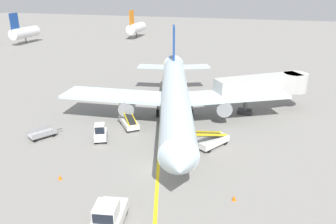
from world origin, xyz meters
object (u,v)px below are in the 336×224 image
(belt_loader_aft_hold, at_px, (212,140))
(safety_cone_nose_right, at_px, (234,198))
(ground_crew_marshaller, at_px, (180,162))
(safety_cone_nose_left, at_px, (60,177))
(pushback_tug, at_px, (109,216))
(airliner, at_px, (175,95))
(belt_loader_forward_hold, at_px, (129,120))
(baggage_cart_loaded, at_px, (42,134))
(jet_bridge, at_px, (268,85))
(baggage_tug_near_wing, at_px, (100,133))

(belt_loader_aft_hold, xyz_separation_m, safety_cone_nose_right, (3.28, -8.72, -0.56))
(ground_crew_marshaller, distance_m, safety_cone_nose_left, 10.68)
(pushback_tug, distance_m, safety_cone_nose_right, 9.86)
(airliner, distance_m, belt_loader_forward_hold, 6.42)
(ground_crew_marshaller, bearing_deg, belt_loader_forward_hold, 136.58)
(belt_loader_forward_hold, distance_m, belt_loader_aft_hold, 10.72)
(belt_loader_aft_hold, height_order, safety_cone_nose_right, belt_loader_aft_hold)
(belt_loader_forward_hold, xyz_separation_m, safety_cone_nose_left, (-1.17, -12.47, -0.56))
(baggage_cart_loaded, bearing_deg, safety_cone_nose_right, -14.16)
(pushback_tug, relative_size, baggage_cart_loaded, 1.07)
(belt_loader_forward_hold, xyz_separation_m, belt_loader_aft_hold, (10.45, -2.40, 0.00))
(airliner, xyz_separation_m, pushback_tug, (0.87, -20.10, -2.42))
(jet_bridge, xyz_separation_m, belt_loader_forward_hold, (-15.52, -10.30, -2.77))
(airliner, xyz_separation_m, ground_crew_marshaller, (3.70, -11.38, -2.51))
(airliner, xyz_separation_m, baggage_cart_loaded, (-12.82, -8.94, -2.95))
(belt_loader_aft_hold, bearing_deg, baggage_tug_near_wing, -169.99)
(baggage_tug_near_wing, distance_m, safety_cone_nose_right, 16.51)
(ground_crew_marshaller, bearing_deg, jet_bridge, 69.17)
(safety_cone_nose_left, bearing_deg, pushback_tug, -32.16)
(baggage_cart_loaded, bearing_deg, belt_loader_aft_hold, 9.96)
(jet_bridge, relative_size, baggage_tug_near_wing, 4.36)
(jet_bridge, distance_m, ground_crew_marshaller, 19.83)
(belt_loader_aft_hold, xyz_separation_m, baggage_cart_loaded, (-18.43, -3.24, -0.31))
(ground_crew_marshaller, xyz_separation_m, safety_cone_nose_left, (-9.70, -4.40, -0.69))
(airliner, height_order, belt_loader_aft_hold, airliner)
(airliner, bearing_deg, baggage_cart_loaded, -145.09)
(airliner, xyz_separation_m, safety_cone_nose_right, (8.90, -14.42, -3.20))
(belt_loader_aft_hold, bearing_deg, pushback_tug, -108.27)
(pushback_tug, bearing_deg, baggage_tug_near_wing, 119.91)
(pushback_tug, distance_m, baggage_cart_loaded, 17.66)
(airliner, distance_m, baggage_cart_loaded, 15.91)
(airliner, distance_m, safety_cone_nose_left, 17.18)
(airliner, relative_size, ground_crew_marshaller, 20.37)
(ground_crew_marshaller, relative_size, safety_cone_nose_right, 3.86)
(belt_loader_forward_hold, relative_size, ground_crew_marshaller, 2.75)
(belt_loader_forward_hold, xyz_separation_m, baggage_cart_loaded, (-7.99, -5.64, -0.31))
(belt_loader_forward_hold, distance_m, safety_cone_nose_right, 17.67)
(airliner, distance_m, pushback_tug, 20.26)
(belt_loader_forward_hold, distance_m, ground_crew_marshaller, 11.74)
(baggage_cart_loaded, height_order, ground_crew_marshaller, ground_crew_marshaller)
(belt_loader_forward_hold, height_order, safety_cone_nose_left, belt_loader_forward_hold)
(ground_crew_marshaller, bearing_deg, pushback_tug, -107.99)
(pushback_tug, bearing_deg, jet_bridge, 70.08)
(pushback_tug, relative_size, safety_cone_nose_left, 8.82)
(baggage_cart_loaded, bearing_deg, ground_crew_marshaller, -8.38)
(pushback_tug, bearing_deg, safety_cone_nose_left, 147.84)
(baggage_cart_loaded, bearing_deg, baggage_tug_near_wing, 9.87)
(pushback_tug, relative_size, baggage_tug_near_wing, 1.42)
(safety_cone_nose_right, bearing_deg, pushback_tug, -144.74)
(baggage_cart_loaded, relative_size, ground_crew_marshaller, 2.14)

